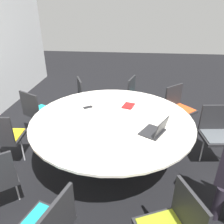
{
  "coord_description": "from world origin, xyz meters",
  "views": [
    {
      "loc": [
        -2.59,
        -0.27,
        2.15
      ],
      "look_at": [
        0.0,
        0.0,
        0.84
      ],
      "focal_mm": 35.0,
      "sensor_mm": 36.0,
      "label": 1
    }
  ],
  "objects_px": {
    "chair_6": "(4,135)",
    "handbag": "(158,115)",
    "chair_5": "(37,109)",
    "spiral_notebook": "(128,106)",
    "laptop": "(156,130)",
    "chair_2": "(178,106)",
    "chair_3": "(137,95)",
    "chair_4": "(87,95)",
    "cell_phone": "(88,107)",
    "chair_1": "(216,131)"
  },
  "relations": [
    {
      "from": "chair_2",
      "to": "spiral_notebook",
      "type": "distance_m",
      "value": 1.12
    },
    {
      "from": "chair_6",
      "to": "laptop",
      "type": "xyz_separation_m",
      "value": [
        -0.14,
        -2.06,
        0.3
      ]
    },
    {
      "from": "chair_6",
      "to": "cell_phone",
      "type": "bearing_deg",
      "value": 19.71
    },
    {
      "from": "chair_3",
      "to": "handbag",
      "type": "xyz_separation_m",
      "value": [
        -0.11,
        -0.42,
        -0.36
      ]
    },
    {
      "from": "laptop",
      "to": "chair_4",
      "type": "bearing_deg",
      "value": -114.37
    },
    {
      "from": "chair_3",
      "to": "chair_4",
      "type": "distance_m",
      "value": 1.01
    },
    {
      "from": "spiral_notebook",
      "to": "chair_3",
      "type": "bearing_deg",
      "value": -8.01
    },
    {
      "from": "chair_1",
      "to": "chair_4",
      "type": "height_order",
      "value": "same"
    },
    {
      "from": "chair_3",
      "to": "cell_phone",
      "type": "bearing_deg",
      "value": -16.84
    },
    {
      "from": "chair_4",
      "to": "laptop",
      "type": "bearing_deg",
      "value": 12.74
    },
    {
      "from": "chair_5",
      "to": "cell_phone",
      "type": "distance_m",
      "value": 1.06
    },
    {
      "from": "chair_5",
      "to": "cell_phone",
      "type": "xyz_separation_m",
      "value": [
        -0.33,
        -0.97,
        0.25
      ]
    },
    {
      "from": "laptop",
      "to": "chair_1",
      "type": "bearing_deg",
      "value": 151.42
    },
    {
      "from": "handbag",
      "to": "chair_5",
      "type": "bearing_deg",
      "value": 108.53
    },
    {
      "from": "chair_4",
      "to": "cell_phone",
      "type": "distance_m",
      "value": 1.11
    },
    {
      "from": "chair_1",
      "to": "laptop",
      "type": "xyz_separation_m",
      "value": [
        -0.57,
        0.93,
        0.3
      ]
    },
    {
      "from": "laptop",
      "to": "chair_2",
      "type": "bearing_deg",
      "value": -170.74
    },
    {
      "from": "chair_4",
      "to": "spiral_notebook",
      "type": "distance_m",
      "value": 1.31
    },
    {
      "from": "chair_1",
      "to": "chair_4",
      "type": "relative_size",
      "value": 1.0
    },
    {
      "from": "chair_4",
      "to": "laptop",
      "type": "relative_size",
      "value": 2.16
    },
    {
      "from": "chair_3",
      "to": "handbag",
      "type": "height_order",
      "value": "chair_3"
    },
    {
      "from": "chair_6",
      "to": "chair_5",
      "type": "bearing_deg",
      "value": 76.5
    },
    {
      "from": "chair_3",
      "to": "cell_phone",
      "type": "relative_size",
      "value": 5.43
    },
    {
      "from": "chair_2",
      "to": "chair_6",
      "type": "height_order",
      "value": "same"
    },
    {
      "from": "chair_3",
      "to": "laptop",
      "type": "distance_m",
      "value": 1.83
    },
    {
      "from": "chair_4",
      "to": "chair_1",
      "type": "bearing_deg",
      "value": 39.51
    },
    {
      "from": "chair_6",
      "to": "handbag",
      "type": "distance_m",
      "value": 2.78
    },
    {
      "from": "chair_5",
      "to": "chair_6",
      "type": "height_order",
      "value": "same"
    },
    {
      "from": "handbag",
      "to": "chair_2",
      "type": "bearing_deg",
      "value": -135.43
    },
    {
      "from": "cell_phone",
      "to": "laptop",
      "type": "bearing_deg",
      "value": -123.51
    },
    {
      "from": "chair_4",
      "to": "chair_6",
      "type": "relative_size",
      "value": 1.0
    },
    {
      "from": "chair_1",
      "to": "spiral_notebook",
      "type": "distance_m",
      "value": 1.32
    },
    {
      "from": "chair_6",
      "to": "spiral_notebook",
      "type": "distance_m",
      "value": 1.83
    },
    {
      "from": "chair_6",
      "to": "handbag",
      "type": "height_order",
      "value": "chair_6"
    },
    {
      "from": "chair_4",
      "to": "chair_6",
      "type": "height_order",
      "value": "same"
    },
    {
      "from": "chair_1",
      "to": "cell_phone",
      "type": "distance_m",
      "value": 1.91
    },
    {
      "from": "chair_2",
      "to": "chair_6",
      "type": "distance_m",
      "value": 2.86
    },
    {
      "from": "chair_1",
      "to": "laptop",
      "type": "relative_size",
      "value": 2.16
    },
    {
      "from": "laptop",
      "to": "chair_3",
      "type": "bearing_deg",
      "value": -143.46
    },
    {
      "from": "spiral_notebook",
      "to": "handbag",
      "type": "xyz_separation_m",
      "value": [
        0.95,
        -0.57,
        -0.61
      ]
    },
    {
      "from": "chair_1",
      "to": "chair_5",
      "type": "xyz_separation_m",
      "value": [
        0.4,
        2.86,
        0.0
      ]
    },
    {
      "from": "chair_3",
      "to": "chair_5",
      "type": "relative_size",
      "value": 1.0
    },
    {
      "from": "laptop",
      "to": "handbag",
      "type": "height_order",
      "value": "laptop"
    },
    {
      "from": "chair_3",
      "to": "chair_6",
      "type": "xyz_separation_m",
      "value": [
        -1.65,
        1.86,
        0.0
      ]
    },
    {
      "from": "chair_3",
      "to": "chair_2",
      "type": "bearing_deg",
      "value": 76.49
    },
    {
      "from": "chair_2",
      "to": "handbag",
      "type": "xyz_separation_m",
      "value": [
        0.31,
        0.3,
        -0.36
      ]
    },
    {
      "from": "chair_2",
      "to": "laptop",
      "type": "xyz_separation_m",
      "value": [
        -1.38,
        0.52,
        0.3
      ]
    },
    {
      "from": "spiral_notebook",
      "to": "chair_5",
      "type": "bearing_deg",
      "value": 81.66
    },
    {
      "from": "handbag",
      "to": "laptop",
      "type": "bearing_deg",
      "value": 172.6
    },
    {
      "from": "chair_5",
      "to": "chair_6",
      "type": "bearing_deg",
      "value": -71.36
    }
  ]
}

